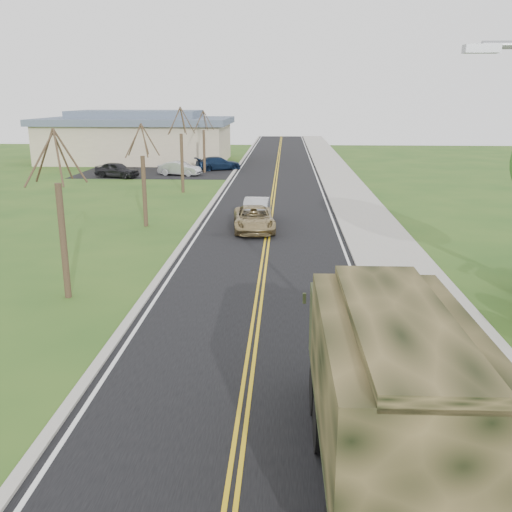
{
  "coord_description": "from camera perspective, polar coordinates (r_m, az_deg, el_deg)",
  "views": [
    {
      "loc": [
        0.91,
        -9.35,
        7.08
      ],
      "look_at": [
        -0.08,
        9.54,
        1.8
      ],
      "focal_mm": 40.0,
      "sensor_mm": 36.0,
      "label": 1
    }
  ],
  "objects": [
    {
      "name": "military_truck",
      "position": [
        10.98,
        13.04,
        -11.91
      ],
      "size": [
        2.64,
        7.32,
        3.63
      ],
      "rotation": [
        0.0,
        0.0,
        0.01
      ],
      "color": "black",
      "rests_on": "ground"
    },
    {
      "name": "lot_car_silver",
      "position": [
        54.39,
        -7.64,
        8.67
      ],
      "size": [
        4.22,
        2.31,
        1.32
      ],
      "primitive_type": "imported",
      "rotation": [
        0.0,
        0.0,
        1.33
      ],
      "color": "#B4B3B9",
      "rests_on": "ground"
    },
    {
      "name": "suv_champagne",
      "position": [
        31.3,
        -0.21,
        3.74
      ],
      "size": [
        2.61,
        4.88,
        1.3
      ],
      "primitive_type": "imported",
      "rotation": [
        0.0,
        0.0,
        0.1
      ],
      "color": "#927E52",
      "rests_on": "ground"
    },
    {
      "name": "commercial_building",
      "position": [
        67.62,
        -11.72,
        11.54
      ],
      "size": [
        25.5,
        21.5,
        5.65
      ],
      "color": "tan",
      "rests_on": "ground"
    },
    {
      "name": "curb_right",
      "position": [
        49.95,
        6.74,
        7.4
      ],
      "size": [
        0.3,
        120.0,
        0.12
      ],
      "primitive_type": "cube",
      "color": "#9E998E",
      "rests_on": "ground"
    },
    {
      "name": "bare_tree_d",
      "position": [
        56.1,
        -5.22,
        10.89
      ],
      "size": [
        1.88,
        2.2,
        5.91
      ],
      "color": "#38281C",
      "rests_on": "ground"
    },
    {
      "name": "curb_left",
      "position": [
        50.1,
        -2.86,
        7.5
      ],
      "size": [
        0.3,
        120.0,
        0.1
      ],
      "primitive_type": "cube",
      "color": "#9E998E",
      "rests_on": "ground"
    },
    {
      "name": "sidewalk_right",
      "position": [
        50.1,
        8.75,
        7.34
      ],
      "size": [
        3.2,
        120.0,
        0.1
      ],
      "primitive_type": "cube",
      "color": "#9E998E",
      "rests_on": "ground"
    },
    {
      "name": "bare_tree_a",
      "position": [
        21.38,
        -18.83,
        2.72
      ],
      "size": [
        1.93,
        2.26,
        6.08
      ],
      "color": "#38281C",
      "rests_on": "ground"
    },
    {
      "name": "bare_tree_c",
      "position": [
        44.28,
        -7.43,
        9.88
      ],
      "size": [
        2.04,
        2.39,
        6.42
      ],
      "color": "#38281C",
      "rests_on": "ground"
    },
    {
      "name": "ground",
      "position": [
        11.76,
        -2.21,
        -21.41
      ],
      "size": [
        160.0,
        160.0,
        0.0
      ],
      "primitive_type": "plane",
      "color": "#294E1A",
      "rests_on": "ground"
    },
    {
      "name": "lot_car_navy",
      "position": [
        58.18,
        -3.8,
        9.22
      ],
      "size": [
        4.96,
        3.55,
        1.33
      ],
      "primitive_type": "imported",
      "rotation": [
        0.0,
        0.0,
        1.98
      ],
      "color": "#0E1C35",
      "rests_on": "ground"
    },
    {
      "name": "lot_car_dark",
      "position": [
        53.99,
        -13.75,
        8.36
      ],
      "size": [
        4.44,
        2.93,
        1.4
      ],
      "primitive_type": "imported",
      "rotation": [
        0.0,
        0.0,
        1.23
      ],
      "color": "black",
      "rests_on": "ground"
    },
    {
      "name": "road",
      "position": [
        49.86,
        1.93,
        7.42
      ],
      "size": [
        8.0,
        120.0,
        0.01
      ],
      "primitive_type": "cube",
      "color": "black",
      "rests_on": "ground"
    },
    {
      "name": "bare_tree_b",
      "position": [
        32.66,
        -11.15,
        7.19
      ],
      "size": [
        1.83,
        2.14,
        5.73
      ],
      "color": "#38281C",
      "rests_on": "ground"
    },
    {
      "name": "sedan_silver",
      "position": [
        33.64,
        0.02,
        4.61
      ],
      "size": [
        1.6,
        4.15,
        1.35
      ],
      "primitive_type": "imported",
      "rotation": [
        0.0,
        0.0,
        -0.04
      ],
      "color": "#ABACB0",
      "rests_on": "ground"
    }
  ]
}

